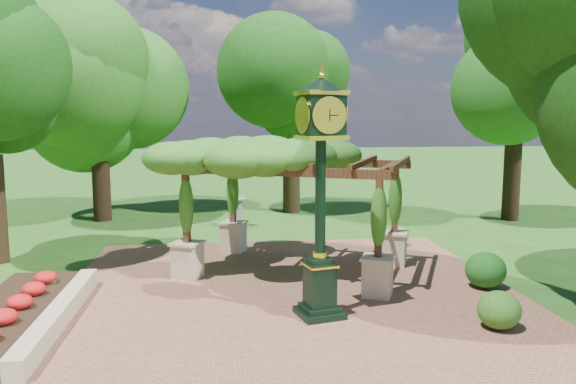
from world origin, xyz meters
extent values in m
plane|color=#1E4714|center=(0.00, 0.00, 0.00)|extent=(120.00, 120.00, 0.00)
cube|color=brown|center=(0.00, 1.00, 0.02)|extent=(10.00, 12.00, 0.04)
cube|color=#C6B793|center=(-4.60, 0.50, 0.20)|extent=(0.35, 5.00, 0.40)
cube|color=red|center=(-5.50, 0.50, 0.18)|extent=(1.50, 5.00, 0.36)
cube|color=black|center=(0.35, 0.28, 0.10)|extent=(0.99, 0.99, 0.12)
cube|color=black|center=(0.35, 0.28, 0.66)|extent=(0.62, 0.62, 0.92)
cube|color=yellow|center=(0.35, 0.28, 1.07)|extent=(0.70, 0.70, 0.04)
cylinder|color=black|center=(0.35, 0.28, 2.40)|extent=(0.25, 0.25, 2.36)
cube|color=black|center=(0.35, 0.28, 3.94)|extent=(0.87, 0.87, 0.72)
cylinder|color=silver|center=(0.44, -0.07, 3.94)|extent=(0.61, 0.18, 0.62)
cone|color=black|center=(0.35, 0.28, 4.50)|extent=(1.12, 1.12, 0.26)
sphere|color=yellow|center=(0.35, 0.28, 4.66)|extent=(0.14, 0.14, 0.14)
cube|color=beige|center=(-2.36, 3.29, 0.45)|extent=(0.79, 0.79, 0.83)
cube|color=#4F2C1B|center=(-2.36, 3.29, 1.77)|extent=(0.20, 0.20, 1.70)
cube|color=beige|center=(1.82, 1.34, 0.45)|extent=(0.79, 0.79, 0.83)
cube|color=#4F2C1B|center=(1.82, 1.34, 1.77)|extent=(0.20, 0.20, 1.70)
cube|color=beige|center=(-1.19, 5.79, 0.45)|extent=(0.79, 0.79, 0.83)
cube|color=#4F2C1B|center=(-1.19, 5.79, 1.77)|extent=(0.20, 0.20, 1.70)
cube|color=beige|center=(2.98, 3.85, 0.45)|extent=(0.79, 0.79, 0.83)
cube|color=#4F2C1B|center=(2.98, 3.85, 1.77)|extent=(0.20, 0.20, 1.70)
cube|color=#4F2C1B|center=(-0.27, 2.32, 2.69)|extent=(4.90, 2.37, 0.20)
cube|color=#4F2C1B|center=(0.89, 4.82, 2.69)|extent=(4.90, 2.37, 0.20)
ellipsoid|color=#2D621C|center=(0.31, 3.57, 2.94)|extent=(6.24, 5.26, 0.92)
cube|color=gray|center=(-0.90, 9.66, 0.05)|extent=(0.62, 0.62, 0.10)
cylinder|color=gray|center=(-0.90, 9.66, 0.52)|extent=(0.32, 0.32, 0.94)
cylinder|color=gray|center=(-0.90, 9.66, 1.01)|extent=(0.59, 0.59, 0.05)
ellipsoid|color=#2E611B|center=(3.51, -0.77, 0.39)|extent=(0.85, 0.85, 0.71)
ellipsoid|color=#185116|center=(4.43, 1.63, 0.45)|extent=(1.17, 1.17, 0.82)
ellipsoid|color=#30651D|center=(3.75, 5.94, 0.34)|extent=(0.73, 0.73, 0.61)
cylinder|color=black|center=(-6.00, 11.56, 1.39)|extent=(0.66, 0.66, 2.78)
ellipsoid|color=#255919|center=(-6.00, 11.56, 4.97)|extent=(4.52, 4.52, 4.38)
cylinder|color=#2F2112|center=(1.37, 12.54, 1.41)|extent=(0.70, 0.70, 2.83)
ellipsoid|color=#153F0F|center=(1.37, 12.54, 5.06)|extent=(4.23, 4.23, 4.47)
cylinder|color=black|center=(9.43, 9.79, 1.66)|extent=(0.64, 0.64, 3.31)
ellipsoid|color=#1F5317|center=(9.43, 9.79, 5.92)|extent=(4.15, 4.15, 5.23)
camera|label=1|loc=(-1.54, -10.14, 3.92)|focal=35.00mm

